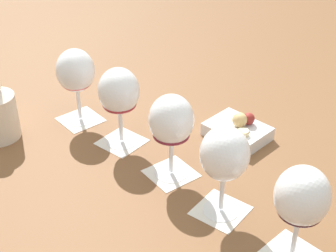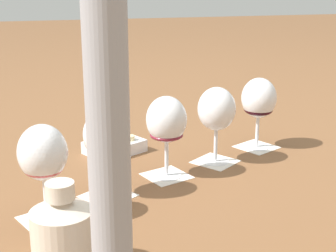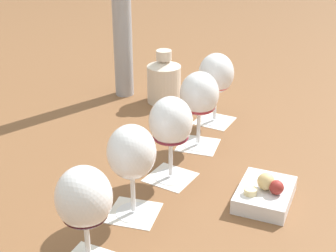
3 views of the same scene
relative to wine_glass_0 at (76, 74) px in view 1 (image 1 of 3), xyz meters
The scene contains 11 objects.
ground_plane 0.33m from the wine_glass_0, 28.63° to the left, with size 8.00×8.00×0.00m, color brown.
tasting_card_0 0.13m from the wine_glass_0, ahead, with size 0.12×0.12×0.00m.
tasting_card_1 0.19m from the wine_glass_0, 31.93° to the left, with size 0.13×0.13×0.00m.
tasting_card_2 0.34m from the wine_glass_0, 29.31° to the left, with size 0.12×0.12×0.00m.
tasting_card_3 0.48m from the wine_glass_0, 27.61° to the left, with size 0.13×0.13×0.00m.
wine_glass_0 is the anchor object (origin of this frame).
wine_glass_1 0.15m from the wine_glass_0, 31.93° to the left, with size 0.09×0.09×0.19m.
wine_glass_2 0.32m from the wine_glass_0, 29.31° to the left, with size 0.09×0.09×0.19m.
wine_glass_3 0.46m from the wine_glass_0, 27.61° to the left, with size 0.09×0.09×0.19m.
wine_glass_4 0.62m from the wine_glass_0, 27.77° to the left, with size 0.09×0.09×0.19m.
snack_dish 0.40m from the wine_glass_0, 62.39° to the left, with size 0.17×0.16×0.07m.
Camera 1 is at (0.83, -0.24, 0.67)m, focal length 55.00 mm.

